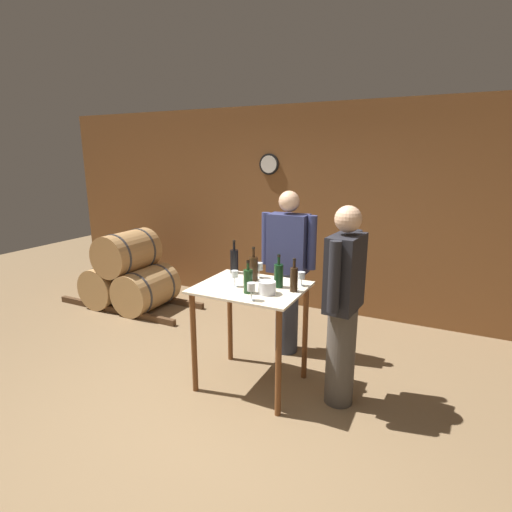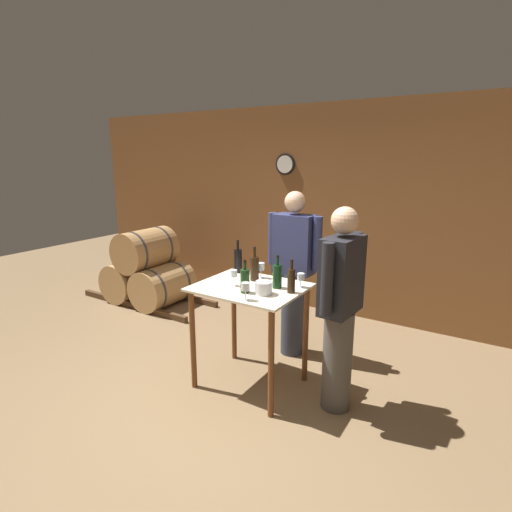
{
  "view_description": "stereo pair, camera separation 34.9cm",
  "coord_description": "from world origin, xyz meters",
  "px_view_note": "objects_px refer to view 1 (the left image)",
  "views": [
    {
      "loc": [
        1.57,
        -2.4,
        2.05
      ],
      "look_at": [
        0.08,
        0.65,
        1.2
      ],
      "focal_mm": 28.0,
      "sensor_mm": 36.0,
      "label": 1
    },
    {
      "loc": [
        1.87,
        -2.23,
        2.05
      ],
      "look_at": [
        0.08,
        0.65,
        1.2
      ],
      "focal_mm": 28.0,
      "sensor_mm": 36.0,
      "label": 2
    }
  ],
  "objects_px": {
    "wine_bottle_left": "(254,268)",
    "wine_glass_near_left": "(235,275)",
    "wine_bottle_far_right": "(294,279)",
    "wine_glass_near_center": "(259,267)",
    "wine_bottle_right": "(279,275)",
    "person_host": "(343,304)",
    "wine_glass_near_right": "(251,288)",
    "ice_bucket": "(267,288)",
    "wine_bottle_center": "(248,281)",
    "person_visitor_with_scarf": "(288,270)",
    "wine_glass_far_side": "(301,276)",
    "wine_bottle_far_left": "(234,261)"
  },
  "relations": [
    {
      "from": "wine_bottle_center",
      "to": "wine_glass_near_right",
      "type": "height_order",
      "value": "wine_bottle_center"
    },
    {
      "from": "wine_glass_near_center",
      "to": "person_visitor_with_scarf",
      "type": "relative_size",
      "value": 0.08
    },
    {
      "from": "wine_bottle_far_left",
      "to": "wine_bottle_right",
      "type": "relative_size",
      "value": 1.11
    },
    {
      "from": "wine_glass_far_side",
      "to": "person_host",
      "type": "height_order",
      "value": "person_host"
    },
    {
      "from": "wine_glass_near_left",
      "to": "ice_bucket",
      "type": "height_order",
      "value": "wine_glass_near_left"
    },
    {
      "from": "wine_bottle_left",
      "to": "wine_glass_near_left",
      "type": "xyz_separation_m",
      "value": [
        -0.07,
        -0.23,
        -0.01
      ]
    },
    {
      "from": "wine_bottle_right",
      "to": "person_host",
      "type": "distance_m",
      "value": 0.59
    },
    {
      "from": "wine_bottle_right",
      "to": "wine_glass_near_left",
      "type": "distance_m",
      "value": 0.38
    },
    {
      "from": "wine_bottle_left",
      "to": "wine_bottle_far_right",
      "type": "height_order",
      "value": "wine_bottle_left"
    },
    {
      "from": "wine_bottle_right",
      "to": "ice_bucket",
      "type": "xyz_separation_m",
      "value": [
        -0.02,
        -0.2,
        -0.06
      ]
    },
    {
      "from": "wine_bottle_far_left",
      "to": "wine_glass_near_center",
      "type": "bearing_deg",
      "value": -8.69
    },
    {
      "from": "wine_glass_near_right",
      "to": "ice_bucket",
      "type": "relative_size",
      "value": 1.0
    },
    {
      "from": "wine_glass_far_side",
      "to": "person_visitor_with_scarf",
      "type": "bearing_deg",
      "value": 122.17
    },
    {
      "from": "wine_glass_near_center",
      "to": "person_visitor_with_scarf",
      "type": "bearing_deg",
      "value": 79.24
    },
    {
      "from": "wine_bottle_far_left",
      "to": "person_host",
      "type": "height_order",
      "value": "person_host"
    },
    {
      "from": "wine_bottle_right",
      "to": "wine_bottle_far_right",
      "type": "bearing_deg",
      "value": -16.85
    },
    {
      "from": "wine_bottle_right",
      "to": "wine_glass_near_center",
      "type": "height_order",
      "value": "wine_bottle_right"
    },
    {
      "from": "wine_bottle_left",
      "to": "person_host",
      "type": "bearing_deg",
      "value": -5.62
    },
    {
      "from": "wine_glass_near_right",
      "to": "wine_glass_far_side",
      "type": "xyz_separation_m",
      "value": [
        0.23,
        0.52,
        -0.02
      ]
    },
    {
      "from": "wine_glass_near_center",
      "to": "person_host",
      "type": "distance_m",
      "value": 0.87
    },
    {
      "from": "wine_glass_near_center",
      "to": "wine_glass_near_right",
      "type": "bearing_deg",
      "value": -70.2
    },
    {
      "from": "wine_bottle_right",
      "to": "person_host",
      "type": "relative_size",
      "value": 0.17
    },
    {
      "from": "wine_bottle_far_right",
      "to": "wine_glass_near_left",
      "type": "xyz_separation_m",
      "value": [
        -0.51,
        -0.1,
        -0.01
      ]
    },
    {
      "from": "person_visitor_with_scarf",
      "to": "wine_bottle_far_left",
      "type": "bearing_deg",
      "value": -130.37
    },
    {
      "from": "wine_bottle_far_left",
      "to": "wine_glass_far_side",
      "type": "bearing_deg",
      "value": -7.38
    },
    {
      "from": "wine_glass_near_right",
      "to": "wine_bottle_far_left",
      "type": "bearing_deg",
      "value": 128.81
    },
    {
      "from": "wine_bottle_far_right",
      "to": "ice_bucket",
      "type": "height_order",
      "value": "wine_bottle_far_right"
    },
    {
      "from": "ice_bucket",
      "to": "person_host",
      "type": "relative_size",
      "value": 0.09
    },
    {
      "from": "wine_bottle_left",
      "to": "person_visitor_with_scarf",
      "type": "xyz_separation_m",
      "value": [
        0.11,
        0.58,
        -0.15
      ]
    },
    {
      "from": "wine_glass_far_side",
      "to": "person_host",
      "type": "relative_size",
      "value": 0.07
    },
    {
      "from": "wine_bottle_center",
      "to": "wine_bottle_right",
      "type": "relative_size",
      "value": 0.95
    },
    {
      "from": "wine_glass_far_side",
      "to": "ice_bucket",
      "type": "distance_m",
      "value": 0.37
    },
    {
      "from": "wine_bottle_right",
      "to": "wine_bottle_far_right",
      "type": "distance_m",
      "value": 0.17
    },
    {
      "from": "wine_bottle_center",
      "to": "wine_glass_near_left",
      "type": "distance_m",
      "value": 0.21
    },
    {
      "from": "wine_bottle_left",
      "to": "person_host",
      "type": "xyz_separation_m",
      "value": [
        0.85,
        -0.08,
        -0.17
      ]
    },
    {
      "from": "ice_bucket",
      "to": "wine_bottle_right",
      "type": "bearing_deg",
      "value": 85.42
    },
    {
      "from": "wine_glass_near_left",
      "to": "wine_glass_near_right",
      "type": "height_order",
      "value": "same"
    },
    {
      "from": "wine_glass_near_center",
      "to": "wine_glass_far_side",
      "type": "bearing_deg",
      "value": -6.51
    },
    {
      "from": "wine_bottle_far_left",
      "to": "person_visitor_with_scarf",
      "type": "height_order",
      "value": "person_visitor_with_scarf"
    },
    {
      "from": "wine_bottle_far_right",
      "to": "wine_glass_near_center",
      "type": "height_order",
      "value": "wine_bottle_far_right"
    },
    {
      "from": "wine_bottle_right",
      "to": "person_host",
      "type": "height_order",
      "value": "person_host"
    },
    {
      "from": "ice_bucket",
      "to": "person_host",
      "type": "xyz_separation_m",
      "value": [
        0.59,
        0.2,
        -0.11
      ]
    },
    {
      "from": "wine_bottle_far_left",
      "to": "wine_bottle_center",
      "type": "relative_size",
      "value": 1.17
    },
    {
      "from": "wine_glass_far_side",
      "to": "ice_bucket",
      "type": "relative_size",
      "value": 0.87
    },
    {
      "from": "person_visitor_with_scarf",
      "to": "wine_glass_far_side",
      "type": "bearing_deg",
      "value": -57.83
    },
    {
      "from": "wine_bottle_far_left",
      "to": "wine_glass_near_center",
      "type": "distance_m",
      "value": 0.29
    },
    {
      "from": "wine_bottle_far_right",
      "to": "wine_glass_far_side",
      "type": "relative_size",
      "value": 2.29
    },
    {
      "from": "wine_bottle_far_right",
      "to": "wine_glass_near_right",
      "type": "relative_size",
      "value": 1.99
    },
    {
      "from": "wine_bottle_right",
      "to": "wine_glass_far_side",
      "type": "xyz_separation_m",
      "value": [
        0.16,
        0.12,
        -0.02
      ]
    },
    {
      "from": "wine_glass_near_right",
      "to": "person_host",
      "type": "bearing_deg",
      "value": 31.58
    }
  ]
}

